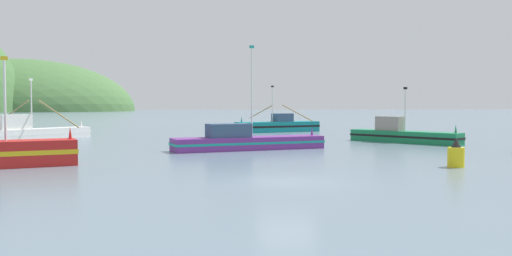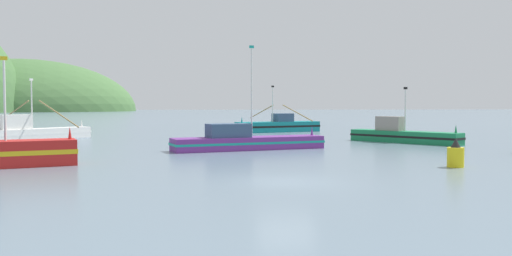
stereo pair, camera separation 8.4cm
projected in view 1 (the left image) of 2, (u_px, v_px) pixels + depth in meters
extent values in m
plane|color=slate|center=(287.00, 182.00, 22.13)|extent=(600.00, 600.00, 0.00)
ellipsoid|color=#47703D|center=(22.00, 111.00, 251.99)|extent=(108.56, 86.84, 50.77)
cube|color=#197A47|center=(404.00, 137.00, 44.61)|extent=(7.48, 8.88, 1.02)
cube|color=black|center=(404.00, 136.00, 44.61)|extent=(7.56, 8.97, 0.18)
cone|color=#197A47|center=(456.00, 129.00, 41.29)|extent=(0.28, 0.28, 0.70)
cube|color=gray|center=(390.00, 123.00, 45.55)|extent=(2.36, 2.55, 1.25)
cylinder|color=silver|center=(405.00, 110.00, 44.45)|extent=(0.12, 0.12, 3.59)
cube|color=black|center=(405.00, 88.00, 44.36)|extent=(0.25, 0.30, 0.20)
cube|color=#6B2D84|center=(249.00, 143.00, 37.82)|extent=(11.52, 5.30, 0.94)
cube|color=teal|center=(249.00, 143.00, 37.82)|extent=(11.64, 5.35, 0.17)
cone|color=#6B2D84|center=(312.00, 131.00, 39.77)|extent=(0.25, 0.25, 0.70)
cube|color=#334C6B|center=(228.00, 131.00, 37.17)|extent=(3.39, 2.52, 0.99)
cylinder|color=silver|center=(252.00, 93.00, 37.73)|extent=(0.12, 0.12, 6.47)
cube|color=teal|center=(252.00, 47.00, 37.57)|extent=(0.35, 0.13, 0.20)
cube|color=#147F84|center=(278.00, 127.00, 62.01)|extent=(10.63, 5.88, 1.24)
cube|color=black|center=(278.00, 126.00, 62.01)|extent=(10.73, 5.94, 0.22)
cone|color=#147F84|center=(242.00, 119.00, 59.79)|extent=(0.26, 0.26, 0.70)
cube|color=#334C6B|center=(282.00, 118.00, 62.24)|extent=(2.65, 2.41, 0.99)
cylinder|color=silver|center=(272.00, 105.00, 61.55)|extent=(0.12, 0.12, 4.10)
cube|color=black|center=(272.00, 86.00, 61.45)|extent=(0.35, 0.16, 0.20)
cylinder|color=#997F4C|center=(297.00, 113.00, 58.04)|extent=(2.39, 6.06, 1.82)
cylinder|color=#997F4C|center=(261.00, 112.00, 65.82)|extent=(2.39, 6.06, 1.82)
cube|color=white|center=(34.00, 134.00, 48.27)|extent=(8.74, 9.67, 1.05)
cube|color=white|center=(34.00, 134.00, 48.27)|extent=(8.82, 9.76, 0.19)
cone|color=white|center=(81.00, 123.00, 52.48)|extent=(0.28, 0.28, 0.70)
cube|color=silver|center=(14.00, 122.00, 46.61)|extent=(2.86, 3.01, 1.34)
cylinder|color=silver|center=(31.00, 105.00, 47.96)|extent=(0.12, 0.12, 4.47)
cube|color=white|center=(31.00, 80.00, 47.85)|extent=(0.26, 0.29, 0.20)
cylinder|color=#997F4C|center=(12.00, 113.00, 50.35)|extent=(4.51, 3.95, 2.44)
cylinder|color=#997F4C|center=(58.00, 113.00, 46.01)|extent=(4.51, 3.95, 2.44)
cube|color=red|center=(4.00, 154.00, 27.24)|extent=(7.42, 4.20, 1.40)
cube|color=gold|center=(4.00, 153.00, 27.23)|extent=(7.49, 4.24, 0.25)
cone|color=red|center=(70.00, 133.00, 28.61)|extent=(0.26, 0.26, 0.70)
cylinder|color=silver|center=(5.00, 101.00, 27.14)|extent=(0.12, 0.12, 4.23)
cube|color=gold|center=(4.00, 58.00, 27.04)|extent=(0.35, 0.15, 0.20)
cylinder|color=yellow|center=(456.00, 157.00, 27.30)|extent=(0.86, 0.86, 1.05)
cone|color=black|center=(456.00, 143.00, 27.26)|extent=(0.52, 0.52, 0.50)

